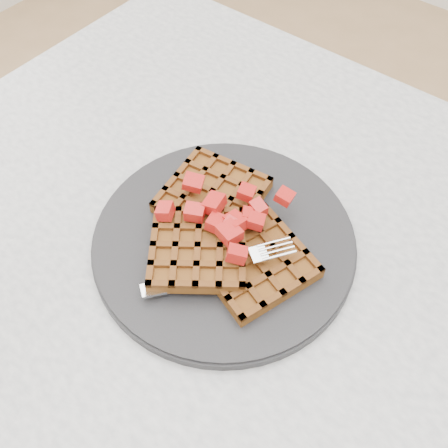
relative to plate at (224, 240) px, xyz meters
name	(u,v)px	position (x,y,z in m)	size (l,w,h in m)	color
table	(311,347)	(0.14, 0.00, -0.12)	(1.20, 0.80, 0.75)	silver
plate	(224,240)	(0.00, 0.00, 0.00)	(0.31, 0.31, 0.02)	black
waffles	(222,233)	(0.00, 0.00, 0.02)	(0.23, 0.21, 0.03)	brown
strawberry_pile	(224,217)	(0.00, 0.00, 0.05)	(0.15, 0.15, 0.02)	#A00000
fork	(229,271)	(0.04, -0.04, 0.02)	(0.02, 0.18, 0.02)	silver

